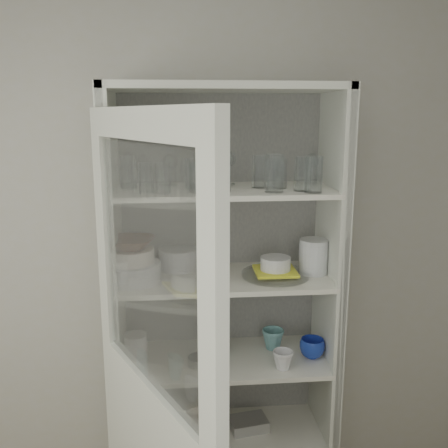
% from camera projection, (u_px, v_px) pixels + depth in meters
% --- Properties ---
extents(wall_back, '(3.60, 0.02, 2.60)m').
position_uv_depth(wall_back, '(179.00, 255.00, 2.45)').
color(wall_back, '#B6B29E').
rests_on(wall_back, ground).
extents(pantry_cabinet, '(1.00, 0.45, 2.10)m').
position_uv_depth(pantry_cabinet, '(223.00, 335.00, 2.39)').
color(pantry_cabinet, silver).
rests_on(pantry_cabinet, floor).
extents(cupboard_door, '(0.44, 0.82, 2.00)m').
position_uv_depth(cupboard_door, '(154.00, 444.00, 1.71)').
color(cupboard_door, silver).
rests_on(cupboard_door, floor).
extents(tumbler_0, '(0.07, 0.07, 0.13)m').
position_uv_depth(tumbler_0, '(146.00, 179.00, 1.99)').
color(tumbler_0, silver).
rests_on(tumbler_0, shelf_glass).
extents(tumbler_1, '(0.07, 0.07, 0.12)m').
position_uv_depth(tumbler_1, '(163.00, 178.00, 2.01)').
color(tumbler_1, silver).
rests_on(tumbler_1, shelf_glass).
extents(tumbler_2, '(0.08, 0.08, 0.13)m').
position_uv_depth(tumbler_2, '(223.00, 176.00, 2.06)').
color(tumbler_2, silver).
rests_on(tumbler_2, shelf_glass).
extents(tumbler_3, '(0.08, 0.08, 0.13)m').
position_uv_depth(tumbler_3, '(197.00, 177.00, 2.04)').
color(tumbler_3, silver).
rests_on(tumbler_3, shelf_glass).
extents(tumbler_4, '(0.09, 0.09, 0.16)m').
position_uv_depth(tumbler_4, '(274.00, 173.00, 2.04)').
color(tumbler_4, silver).
rests_on(tumbler_4, shelf_glass).
extents(tumbler_5, '(0.10, 0.10, 0.15)m').
position_uv_depth(tumbler_5, '(314.00, 175.00, 2.04)').
color(tumbler_5, silver).
rests_on(tumbler_5, shelf_glass).
extents(tumbler_6, '(0.07, 0.07, 0.14)m').
position_uv_depth(tumbler_6, '(303.00, 174.00, 2.08)').
color(tumbler_6, silver).
rests_on(tumbler_6, shelf_glass).
extents(tumbler_7, '(0.07, 0.07, 0.14)m').
position_uv_depth(tumbler_7, '(128.00, 173.00, 2.12)').
color(tumbler_7, silver).
rests_on(tumbler_7, shelf_glass).
extents(tumbler_8, '(0.07, 0.07, 0.13)m').
position_uv_depth(tumbler_8, '(193.00, 174.00, 2.13)').
color(tumbler_8, silver).
rests_on(tumbler_8, shelf_glass).
extents(tumbler_9, '(0.07, 0.07, 0.13)m').
position_uv_depth(tumbler_9, '(206.00, 173.00, 2.15)').
color(tumbler_9, silver).
rests_on(tumbler_9, shelf_glass).
extents(tumbler_10, '(0.07, 0.07, 0.14)m').
position_uv_depth(tumbler_10, '(260.00, 171.00, 2.17)').
color(tumbler_10, silver).
rests_on(tumbler_10, shelf_glass).
extents(tumbler_11, '(0.07, 0.07, 0.13)m').
position_uv_depth(tumbler_11, '(280.00, 173.00, 2.15)').
color(tumbler_11, silver).
rests_on(tumbler_11, shelf_glass).
extents(goblet_0, '(0.07, 0.07, 0.15)m').
position_uv_depth(goblet_0, '(171.00, 169.00, 2.23)').
color(goblet_0, silver).
rests_on(goblet_0, shelf_glass).
extents(goblet_1, '(0.08, 0.08, 0.18)m').
position_uv_depth(goblet_1, '(202.00, 166.00, 2.22)').
color(goblet_1, silver).
rests_on(goblet_1, shelf_glass).
extents(goblet_2, '(0.08, 0.08, 0.17)m').
position_uv_depth(goblet_2, '(228.00, 166.00, 2.25)').
color(goblet_2, silver).
rests_on(goblet_2, shelf_glass).
extents(goblet_3, '(0.07, 0.07, 0.15)m').
position_uv_depth(goblet_3, '(311.00, 168.00, 2.28)').
color(goblet_3, silver).
rests_on(goblet_3, shelf_glass).
extents(plate_stack_front, '(0.26, 0.26, 0.08)m').
position_uv_depth(plate_stack_front, '(131.00, 272.00, 2.17)').
color(plate_stack_front, silver).
rests_on(plate_stack_front, shelf_plates).
extents(plate_stack_back, '(0.19, 0.19, 0.10)m').
position_uv_depth(plate_stack_back, '(179.00, 258.00, 2.36)').
color(plate_stack_back, silver).
rests_on(plate_stack_back, shelf_plates).
extents(cream_bowl, '(0.25, 0.25, 0.06)m').
position_uv_depth(cream_bowl, '(131.00, 256.00, 2.16)').
color(cream_bowl, white).
rests_on(cream_bowl, plate_stack_front).
extents(terracotta_bowl, '(0.24, 0.24, 0.05)m').
position_uv_depth(terracotta_bowl, '(130.00, 243.00, 2.15)').
color(terracotta_bowl, '#421F13').
rests_on(terracotta_bowl, cream_bowl).
extents(glass_platter, '(0.38, 0.38, 0.02)m').
position_uv_depth(glass_platter, '(275.00, 274.00, 2.25)').
color(glass_platter, silver).
rests_on(glass_platter, shelf_plates).
extents(yellow_trivet, '(0.19, 0.19, 0.01)m').
position_uv_depth(yellow_trivet, '(275.00, 271.00, 2.25)').
color(yellow_trivet, yellow).
rests_on(yellow_trivet, glass_platter).
extents(white_ramekin, '(0.18, 0.18, 0.06)m').
position_uv_depth(white_ramekin, '(276.00, 263.00, 2.24)').
color(white_ramekin, silver).
rests_on(white_ramekin, yellow_trivet).
extents(grey_bowl_stack, '(0.13, 0.13, 0.16)m').
position_uv_depth(grey_bowl_stack, '(313.00, 256.00, 2.28)').
color(grey_bowl_stack, silver).
rests_on(grey_bowl_stack, shelf_plates).
extents(mug_blue, '(0.15, 0.15, 0.09)m').
position_uv_depth(mug_blue, '(312.00, 348.00, 2.33)').
color(mug_blue, '#1538A0').
rests_on(mug_blue, shelf_mugs).
extents(mug_teal, '(0.12, 0.12, 0.10)m').
position_uv_depth(mug_teal, '(273.00, 339.00, 2.42)').
color(mug_teal, teal).
rests_on(mug_teal, shelf_mugs).
extents(mug_white, '(0.10, 0.10, 0.09)m').
position_uv_depth(mug_white, '(283.00, 360.00, 2.22)').
color(mug_white, silver).
rests_on(mug_white, shelf_mugs).
extents(teal_jar, '(0.08, 0.08, 0.10)m').
position_uv_depth(teal_jar, '(218.00, 343.00, 2.37)').
color(teal_jar, teal).
rests_on(teal_jar, shelf_mugs).
extents(measuring_cups, '(0.10, 0.10, 0.04)m').
position_uv_depth(measuring_cups, '(199.00, 361.00, 2.26)').
color(measuring_cups, '#ACACAC').
rests_on(measuring_cups, shelf_mugs).
extents(white_canister, '(0.11, 0.11, 0.13)m').
position_uv_depth(white_canister, '(136.00, 347.00, 2.30)').
color(white_canister, silver).
rests_on(white_canister, shelf_mugs).
extents(cream_dish, '(0.27, 0.27, 0.07)m').
position_uv_depth(cream_dish, '(204.00, 425.00, 2.43)').
color(cream_dish, white).
rests_on(cream_dish, shelf_bot).
extents(tin_box, '(0.20, 0.15, 0.05)m').
position_uv_depth(tin_box, '(248.00, 424.00, 2.45)').
color(tin_box, '#B5B5B5').
rests_on(tin_box, shelf_bot).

